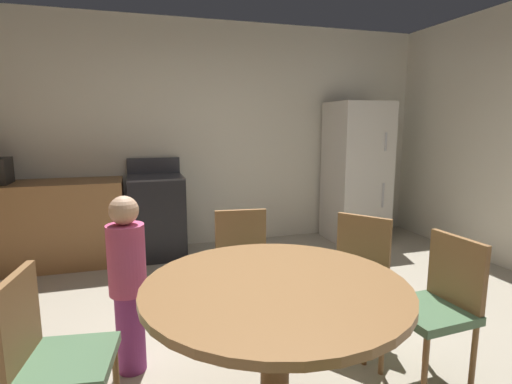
% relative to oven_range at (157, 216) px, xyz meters
% --- Properties ---
extents(ground_plane, '(14.00, 14.00, 0.00)m').
position_rel_oven_range_xyz_m(ground_plane, '(0.61, -2.41, -0.47)').
color(ground_plane, '#A89E89').
extents(wall_back, '(6.00, 0.12, 2.70)m').
position_rel_oven_range_xyz_m(wall_back, '(0.61, 0.40, 0.88)').
color(wall_back, silver).
rests_on(wall_back, ground).
extents(kitchen_counter, '(1.74, 0.60, 0.90)m').
position_rel_oven_range_xyz_m(kitchen_counter, '(-1.22, -0.00, -0.02)').
color(kitchen_counter, olive).
rests_on(kitchen_counter, ground).
extents(oven_range, '(0.60, 0.60, 1.10)m').
position_rel_oven_range_xyz_m(oven_range, '(0.00, 0.00, 0.00)').
color(oven_range, black).
rests_on(oven_range, ground).
extents(refrigerator, '(0.68, 0.68, 1.76)m').
position_rel_oven_range_xyz_m(refrigerator, '(2.49, -0.05, 0.41)').
color(refrigerator, silver).
rests_on(refrigerator, ground).
extents(dining_table, '(1.26, 1.26, 0.76)m').
position_rel_oven_range_xyz_m(dining_table, '(0.39, -2.87, 0.14)').
color(dining_table, olive).
rests_on(dining_table, ground).
extents(chair_north, '(0.44, 0.44, 0.87)m').
position_rel_oven_range_xyz_m(chair_north, '(0.51, -1.86, 0.03)').
color(chair_north, olive).
rests_on(chair_north, ground).
extents(chair_east, '(0.43, 0.43, 0.87)m').
position_rel_oven_range_xyz_m(chair_east, '(1.41, -2.80, 0.03)').
color(chair_east, olive).
rests_on(chair_east, ground).
extents(chair_west, '(0.45, 0.45, 0.87)m').
position_rel_oven_range_xyz_m(chair_west, '(-0.61, -2.73, 0.03)').
color(chair_west, olive).
rests_on(chair_west, ground).
extents(chair_northeast, '(0.56, 0.56, 0.87)m').
position_rel_oven_range_xyz_m(chair_northeast, '(1.20, -2.25, 0.03)').
color(chair_northeast, olive).
rests_on(chair_northeast, ground).
extents(person_child, '(0.31, 0.31, 1.09)m').
position_rel_oven_range_xyz_m(person_child, '(-0.28, -2.17, 0.11)').
color(person_child, '#8C337A').
rests_on(person_child, ground).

